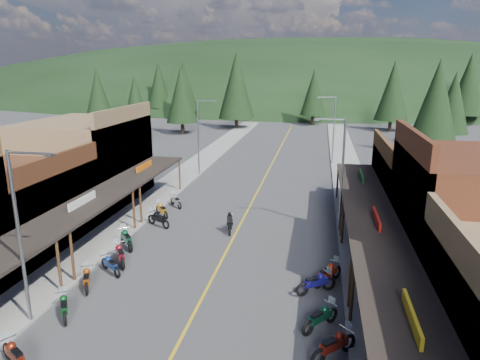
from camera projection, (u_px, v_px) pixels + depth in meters
The scene contains 40 objects.
ground at pixel (214, 275), 23.93m from camera, with size 220.00×220.00×0.00m, color #38383A.
centerline at pixel (262, 183), 42.93m from camera, with size 0.15×90.00×0.01m, color gold.
sidewalk_west at pixel (179, 178), 44.45m from camera, with size 3.40×94.00×0.15m, color gray.
sidewalk_east at pixel (351, 186), 41.38m from camera, with size 3.40×94.00×0.15m, color gray.
shop_west_2 at pixel (11, 208), 27.33m from camera, with size 10.90×9.00×6.20m.
shop_west_3 at pixel (88, 161), 36.20m from camera, with size 10.90×10.20×8.20m.
shop_east_2 at pixel (478, 221), 22.20m from camera, with size 10.90×9.00×8.20m.
shop_east_3 at pixel (431, 189), 31.58m from camera, with size 10.90×10.20×6.20m.
streetlight_0 at pixel (21, 231), 18.31m from camera, with size 2.16×0.18×8.00m.
streetlight_1 at pixel (200, 134), 44.92m from camera, with size 2.16×0.18×8.00m.
streetlight_2 at pixel (340, 170), 29.16m from camera, with size 2.16×0.18×8.00m.
streetlight_3 at pixel (333, 127), 50.07m from camera, with size 2.16×0.18×8.00m.
ridge_hill at pixel (305, 100), 152.22m from camera, with size 310.00×140.00×60.00m, color black.
pine_0 at pixel (98, 91), 88.26m from camera, with size 5.04×5.04×11.00m.
pine_1 at pixel (184, 86), 92.84m from camera, with size 5.88×5.88×12.50m.
pine_2 at pixel (236, 85), 78.77m from camera, with size 6.72×6.72×14.00m.
pine_3 at pixel (314, 92), 84.28m from camera, with size 5.04×5.04×11.00m.
pine_4 at pixel (393, 90), 75.91m from camera, with size 5.88×5.88×12.50m.
pine_5 at pixel (469, 84), 84.29m from camera, with size 6.72×6.72×14.00m.
pine_7 at pixel (159, 85), 99.96m from camera, with size 5.88×5.88×12.50m.
pine_8 at pixel (135, 103), 64.30m from camera, with size 4.48×4.48×10.00m.
pine_9 at pixel (453, 102), 60.81m from camera, with size 4.93×4.93×10.80m.
pine_10 at pixel (181, 94), 72.89m from camera, with size 5.38×5.38×11.60m.
pine_11 at pixel (436, 100), 54.66m from camera, with size 5.82×5.82×12.40m.
bike_west_4 at pixel (15, 354), 16.38m from camera, with size 0.72×2.16×1.23m, color maroon, non-canonical shape.
bike_west_5 at pixel (64, 305), 19.77m from camera, with size 0.69×2.08×1.19m, color #0E4619, non-canonical shape.
bike_west_6 at pixel (87, 278), 22.37m from camera, with size 0.70×2.10×1.20m, color #9D400B, non-canonical shape.
bike_west_7 at pixel (110, 264), 23.95m from camera, with size 0.68×2.05×1.17m, color navy, non-canonical shape.
bike_west_8 at pixel (120, 253), 25.13m from camera, with size 0.77×2.32×1.33m, color maroon, non-canonical shape.
bike_west_9 at pixel (126, 238), 27.41m from camera, with size 0.78×2.34×1.34m, color #0E472D, non-canonical shape.
bike_west_10 at pixel (158, 218), 31.02m from camera, with size 0.74×2.22×1.27m, color black, non-canonical shape.
bike_west_11 at pixel (162, 209), 33.09m from camera, with size 0.70×2.11×1.20m, color #C9810E, non-canonical shape.
bike_west_12 at pixel (176, 200), 35.40m from camera, with size 0.67×2.01×1.15m, color gray, non-canonical shape.
bike_east_5 at pixel (334, 344), 16.90m from camera, with size 0.78×2.33×1.33m, color maroon, non-canonical shape.
bike_east_6 at pixel (320, 316), 18.83m from camera, with size 0.74×2.23×1.27m, color #0B3723, non-canonical shape.
bike_east_7 at pixel (316, 282), 21.83m from camera, with size 0.75×2.26×1.29m, color navy, non-canonical shape.
bike_east_8 at pixel (328, 272), 22.83m from camera, with size 0.76×2.27×1.30m, color #A8250C, non-canonical shape.
rider_on_bike at pixel (230, 224), 29.98m from camera, with size 0.99×2.13×1.56m.
pedestrian_east_a at pixel (371, 282), 21.00m from camera, with size 0.64×0.42×1.74m, color black.
pedestrian_east_b at pixel (355, 197), 34.98m from camera, with size 0.82×0.47×1.70m, color brown.
Camera 1 is at (5.41, -21.13, 11.27)m, focal length 32.00 mm.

